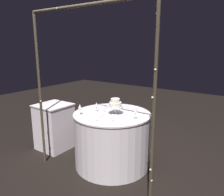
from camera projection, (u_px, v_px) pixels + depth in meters
ground_plane at (112, 164)px, 3.35m from camera, size 12.00×12.00×0.00m
decorative_arch at (86, 76)px, 2.60m from camera, size 1.82×0.06×2.19m
main_table at (112, 139)px, 3.26m from camera, size 1.11×1.11×0.80m
side_table at (54, 126)px, 3.79m from camera, size 0.53×0.53×0.78m
tiered_cake at (115, 104)px, 3.10m from camera, size 0.22×0.22×0.22m
wine_glass_0 at (136, 111)px, 2.87m from camera, size 0.06×0.06×0.16m
wine_glass_1 at (97, 105)px, 3.22m from camera, size 0.06×0.06×0.14m
wine_glass_2 at (80, 107)px, 3.07m from camera, size 0.06×0.06×0.15m
cake_knife at (105, 106)px, 3.54m from camera, size 0.30×0.05×0.01m
rose_petal_0 at (113, 110)px, 3.34m from camera, size 0.04×0.04×0.00m
rose_petal_1 at (106, 108)px, 3.42m from camera, size 0.04×0.03×0.00m
rose_petal_2 at (103, 115)px, 3.08m from camera, size 0.04×0.04×0.00m
rose_petal_3 at (127, 115)px, 3.09m from camera, size 0.02×0.03×0.00m
rose_petal_4 at (106, 112)px, 3.24m from camera, size 0.03×0.02×0.00m
rose_petal_5 at (105, 111)px, 3.28m from camera, size 0.04×0.04×0.00m
rose_petal_6 at (101, 117)px, 2.99m from camera, size 0.04×0.04×0.00m
rose_petal_7 at (112, 105)px, 3.59m from camera, size 0.04×0.04×0.00m
rose_petal_8 at (86, 108)px, 3.42m from camera, size 0.03×0.03×0.00m
rose_petal_9 at (93, 114)px, 3.11m from camera, size 0.04×0.03×0.00m
rose_petal_10 at (117, 105)px, 3.57m from camera, size 0.04×0.05×0.00m
rose_petal_11 at (97, 121)px, 2.85m from camera, size 0.03×0.04×0.00m
rose_petal_12 at (113, 121)px, 2.85m from camera, size 0.04×0.03×0.00m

